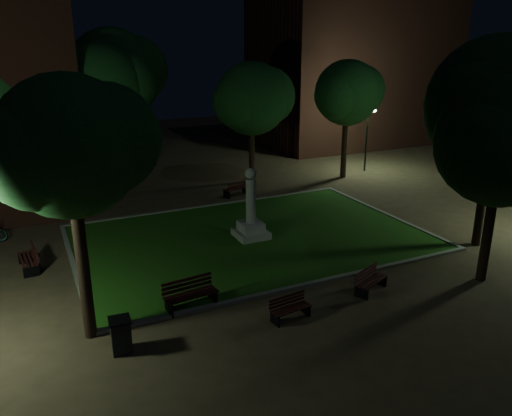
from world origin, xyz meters
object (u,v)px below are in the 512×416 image
(bench_near_left, at_px, (290,308))
(trash_bin, at_px, (121,335))
(bench_west_near, at_px, (190,295))
(bench_left_side, at_px, (30,259))
(bench_far_side, at_px, (237,189))
(monument, at_px, (251,219))
(bench_near_right, at_px, (370,281))

(bench_near_left, relative_size, trash_bin, 1.36)
(bench_west_near, distance_m, bench_left_side, 7.23)
(bench_left_side, relative_size, bench_far_side, 1.02)
(bench_left_side, height_order, bench_far_side, bench_left_side)
(monument, height_order, bench_far_side, monument)
(bench_near_right, height_order, bench_left_side, bench_left_side)
(trash_bin, bearing_deg, bench_far_side, 54.51)
(bench_far_side, bearing_deg, bench_near_left, 58.75)
(bench_near_right, relative_size, bench_west_near, 0.86)
(monument, bearing_deg, bench_far_side, 72.18)
(monument, bearing_deg, trash_bin, -137.93)
(bench_west_near, distance_m, trash_bin, 2.99)
(monument, xyz_separation_m, bench_near_left, (-1.77, -6.79, -0.60))
(bench_west_near, height_order, bench_left_side, bench_west_near)
(bench_near_left, height_order, bench_west_near, bench_west_near)
(trash_bin, bearing_deg, bench_left_side, 106.93)
(bench_near_left, height_order, bench_near_right, bench_near_right)
(bench_left_side, xyz_separation_m, bench_far_side, (11.17, 5.61, -0.02))
(monument, relative_size, bench_far_side, 1.91)
(monument, xyz_separation_m, bench_near_right, (1.71, -6.36, -0.57))
(bench_west_near, height_order, bench_far_side, bench_west_near)
(bench_west_near, xyz_separation_m, trash_bin, (-2.56, -1.55, 0.06))
(bench_near_left, distance_m, bench_left_side, 10.53)
(bench_near_left, relative_size, bench_near_right, 0.89)
(bench_far_side, relative_size, trash_bin, 1.61)
(monument, relative_size, trash_bin, 3.08)
(bench_near_right, bearing_deg, bench_near_left, 163.95)
(bench_left_side, xyz_separation_m, trash_bin, (2.15, -7.05, 0.10))
(bench_near_left, relative_size, bench_far_side, 0.85)
(bench_west_near, distance_m, bench_far_side, 12.85)
(bench_near_left, xyz_separation_m, bench_near_right, (3.48, 0.43, 0.04))
(monument, relative_size, bench_west_near, 1.72)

